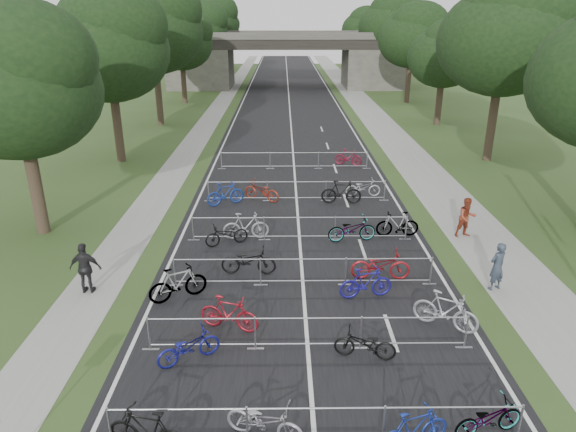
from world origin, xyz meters
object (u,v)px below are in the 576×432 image
pedestrian_a (497,267)px  overpass_bridge (288,60)px  pedestrian_c (86,268)px  pedestrian_b (467,218)px

pedestrian_a → overpass_bridge: bearing=-107.5°
overpass_bridge → pedestrian_c: bearing=-97.9°
pedestrian_a → pedestrian_c: (-14.38, -0.07, 0.04)m
pedestrian_b → pedestrian_a: bearing=-106.1°
pedestrian_b → overpass_bridge: bearing=88.2°
overpass_bridge → pedestrian_c: size_ratio=16.59×
overpass_bridge → pedestrian_a: (6.80, -54.35, -2.64)m
pedestrian_c → pedestrian_b: bearing=-161.0°
overpass_bridge → pedestrian_b: overpass_bridge is taller
pedestrian_a → pedestrian_c: 14.38m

